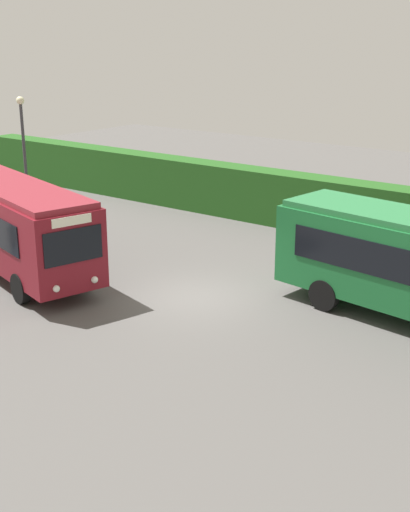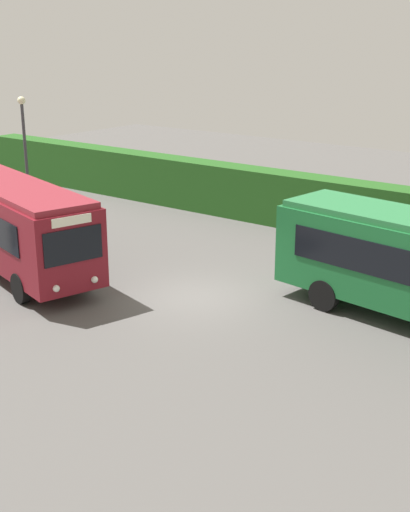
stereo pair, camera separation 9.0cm
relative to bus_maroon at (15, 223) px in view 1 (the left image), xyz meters
name	(u,v)px [view 1 (the left image)]	position (x,y,z in m)	size (l,w,h in m)	color
ground_plane	(195,298)	(6.54, 1.92, -1.89)	(64.00, 64.00, 0.00)	#514F4C
bus_maroon	(15,223)	(0.00, 0.00, 0.00)	(9.20, 4.66, 3.29)	maroon
hedge_row	(331,207)	(6.54, 11.46, -0.70)	(44.00, 1.36, 2.37)	#22531B
lamppost	(24,143)	(-5.94, 5.38, 1.59)	(0.36, 0.36, 5.56)	#38383D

